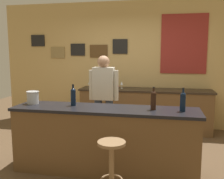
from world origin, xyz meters
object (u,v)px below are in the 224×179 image
bartender (104,95)px  bar_stool (112,160)px  wine_glass_a (89,83)px  coffee_mug (115,87)px  wine_bottle_a (73,96)px  wine_glass_d (122,83)px  wine_bottle_c (183,101)px  wine_glass_b (97,83)px  wine_glass_c (107,83)px  ice_bucket (33,97)px  wine_bottle_b (153,100)px

bartender → bar_stool: 1.69m
wine_glass_a → coffee_mug: size_ratio=1.24×
bartender → wine_bottle_a: bartender is taller
wine_bottle_a → wine_glass_d: 2.03m
wine_bottle_c → wine_glass_a: (-1.84, 1.99, -0.05)m
bartender → coffee_mug: 1.06m
wine_bottle_a → coffee_mug: size_ratio=2.45×
wine_glass_b → wine_bottle_a: bearing=-84.3°
wine_bottle_a → wine_glass_c: wine_bottle_a is taller
wine_glass_d → wine_glass_c: bearing=-179.4°
ice_bucket → wine_glass_b: size_ratio=1.21×
coffee_mug → wine_glass_c: bearing=162.0°
bartender → wine_glass_a: size_ratio=10.45×
wine_bottle_c → ice_bucket: wine_bottle_c is taller
wine_bottle_a → wine_glass_d: bearing=79.6°
wine_bottle_b → wine_bottle_c: (0.37, -0.02, 0.00)m
wine_glass_a → wine_glass_d: (0.70, 0.07, 0.00)m
wine_bottle_b → wine_bottle_c: size_ratio=1.00×
bartender → wine_glass_b: bartender is taller
bar_stool → bartender: bearing=106.6°
wine_bottle_a → ice_bucket: 0.63m
ice_bucket → wine_glass_a: 1.95m
wine_bottle_b → bartender: bearing=134.6°
wine_glass_b → wine_glass_a: bearing=-141.2°
bartender → wine_bottle_b: bearing=-45.4°
wine_bottle_c → coffee_mug: bearing=122.5°
wine_glass_b → coffee_mug: wine_glass_b is taller
bartender → coffee_mug: bartender is taller
wine_bottle_a → wine_glass_a: size_ratio=1.97×
wine_glass_c → wine_glass_d: same height
ice_bucket → coffee_mug: (0.87, 1.92, -0.07)m
wine_bottle_a → bartender: bearing=74.6°
wine_glass_a → wine_glass_c: 0.37m
wine_glass_a → coffee_mug: 0.58m
wine_glass_c → coffee_mug: size_ratio=1.24×
wine_bottle_b → wine_bottle_c: bearing=-3.2°
wine_bottle_b → coffee_mug: size_ratio=2.45×
ice_bucket → wine_glass_d: bearing=63.4°
coffee_mug → bar_stool: bearing=-80.0°
wine_bottle_a → wine_bottle_b: 1.13m
wine_bottle_c → wine_glass_d: size_ratio=1.97×
wine_glass_c → ice_bucket: bearing=-108.4°
bar_stool → coffee_mug: 2.70m
ice_bucket → coffee_mug: size_ratio=1.50×
wine_glass_a → wine_glass_d: 0.71m
bar_stool → wine_bottle_c: 1.18m
bartender → wine_glass_c: bartender is taller
bar_stool → wine_bottle_a: bearing=135.3°
wine_glass_c → wine_bottle_c: bearing=-54.4°
wine_bottle_a → wine_glass_b: wine_bottle_a is taller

